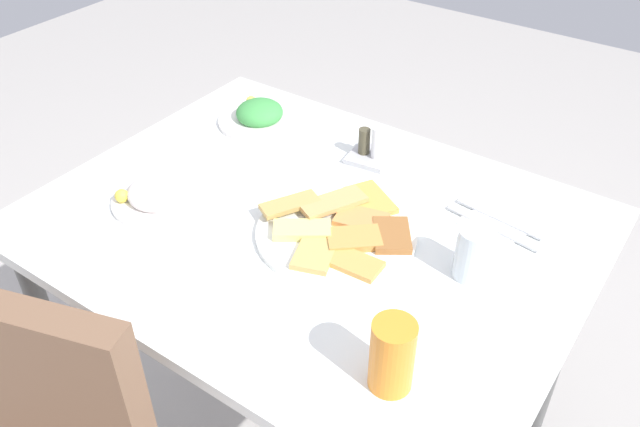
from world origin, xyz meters
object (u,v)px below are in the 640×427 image
dining_table (310,252)px  salad_plate_greens (158,194)px  pide_platter (339,230)px  salad_plate_rice (260,115)px  drinking_glass (474,253)px  fork (500,218)px  soda_can (392,356)px  paper_napkin (496,224)px  condiment_caddy (370,150)px  spoon (492,228)px

dining_table → salad_plate_greens: (0.29, 0.13, 0.10)m
pide_platter → salad_plate_rice: bearing=-32.3°
salad_plate_rice → drinking_glass: bearing=161.9°
dining_table → pide_platter: pide_platter is taller
pide_platter → salad_plate_greens: 0.38m
fork → soda_can: bearing=99.4°
pide_platter → drinking_glass: drinking_glass is taller
fork → pide_platter: bearing=50.0°
paper_napkin → condiment_caddy: (0.32, -0.06, 0.02)m
pide_platter → salad_plate_rice: salad_plate_rice is taller
condiment_caddy → dining_table: bearing=93.8°
dining_table → salad_plate_greens: salad_plate_greens is taller
pide_platter → soda_can: (-0.25, 0.25, 0.05)m
condiment_caddy → drinking_glass: bearing=147.1°
pide_platter → soda_can: size_ratio=2.66×
salad_plate_greens → salad_plate_rice: bearing=-84.0°
spoon → condiment_caddy: bearing=-5.8°
pide_platter → paper_napkin: pide_platter is taller
dining_table → paper_napkin: size_ratio=9.23×
spoon → fork: bearing=-82.0°
paper_napkin → pide_platter: bearing=40.7°
salad_plate_rice → soda_can: 0.82m
soda_can → paper_napkin: bearing=-87.4°
spoon → soda_can: bearing=100.8°
salad_plate_rice → paper_napkin: (-0.63, 0.05, -0.02)m
spoon → condiment_caddy: size_ratio=1.96×
pide_platter → condiment_caddy: 0.28m
drinking_glass → condiment_caddy: size_ratio=1.00×
dining_table → soda_can: 0.44m
salad_plate_greens → dining_table: bearing=-155.9°
soda_can → paper_napkin: soda_can is taller
pide_platter → fork: (-0.23, -0.22, -0.01)m
paper_napkin → fork: bearing=-90.0°
spoon → dining_table: bearing=37.8°
salad_plate_greens → soda_can: soda_can is taller
salad_plate_greens → fork: size_ratio=1.03×
pide_platter → drinking_glass: bearing=-170.9°
pide_platter → condiment_caddy: (0.09, -0.26, 0.01)m
drinking_glass → pide_platter: bearing=9.1°
soda_can → condiment_caddy: bearing=-55.8°
salad_plate_rice → spoon: salad_plate_rice is taller
fork → paper_napkin: bearing=96.9°
dining_table → salad_plate_greens: size_ratio=5.53×
pide_platter → salad_plate_rice: (0.40, -0.25, 0.01)m
paper_napkin → condiment_caddy: 0.33m
salad_plate_greens → drinking_glass: bearing=-165.2°
salad_plate_rice → spoon: bearing=173.7°
salad_plate_rice → fork: salad_plate_rice is taller
pide_platter → condiment_caddy: size_ratio=3.23×
salad_plate_rice → spoon: 0.63m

